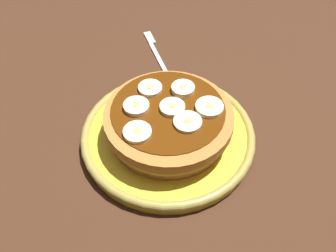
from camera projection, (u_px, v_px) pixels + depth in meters
ground_plane at (168, 147)px, 54.58cm from camera, size 140.00×140.00×3.00cm
plate at (168, 135)px, 52.63cm from camera, size 23.51×23.51×2.06cm
pancake_stack at (167, 122)px, 50.35cm from camera, size 16.88×16.97×4.47cm
banana_slice_0 at (172, 106)px, 48.94cm from camera, size 3.23×3.23×0.81cm
banana_slice_1 at (137, 133)px, 46.03cm from camera, size 3.44×3.44×0.76cm
banana_slice_2 at (209, 108)px, 48.75cm from camera, size 3.58×3.58×0.82cm
banana_slice_3 at (136, 107)px, 48.79cm from camera, size 3.31×3.31×0.89cm
banana_slice_4 at (183, 89)px, 50.84cm from camera, size 3.08×3.08×1.03cm
banana_slice_5 at (188, 122)px, 47.16cm from camera, size 3.52×3.52×0.70cm
banana_slice_6 at (150, 88)px, 51.14cm from camera, size 3.19×3.19×0.73cm
fork at (154, 50)px, 66.50cm from camera, size 3.52×12.94×0.50cm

